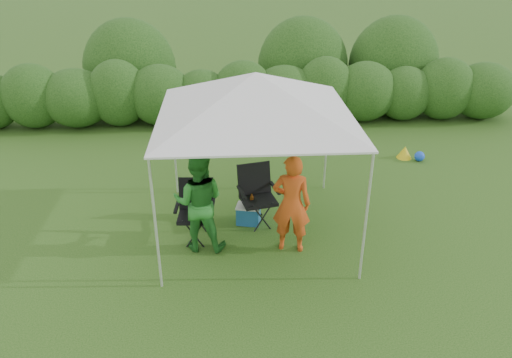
{
  "coord_description": "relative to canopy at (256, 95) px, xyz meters",
  "views": [
    {
      "loc": [
        -0.46,
        -7.04,
        4.78
      ],
      "look_at": [
        0.0,
        0.4,
        1.05
      ],
      "focal_mm": 35.0,
      "sensor_mm": 36.0,
      "label": 1
    }
  ],
  "objects": [
    {
      "name": "chair_right",
      "position": [
        0.04,
        0.3,
        -1.85
      ],
      "size": [
        0.76,
        0.72,
        1.07
      ],
      "rotation": [
        0.0,
        0.0,
        0.23
      ],
      "color": "black",
      "rests_on": "ground"
    },
    {
      "name": "hedge",
      "position": [
        0.11,
        5.5,
        -1.64
      ],
      "size": [
        14.95,
        1.53,
        1.8
      ],
      "color": "#2A531A",
      "rests_on": "ground"
    },
    {
      "name": "man",
      "position": [
        0.54,
        -0.62,
        -1.61
      ],
      "size": [
        0.69,
        0.53,
        1.7
      ],
      "primitive_type": "imported",
      "rotation": [
        0.0,
        0.0,
        2.93
      ],
      "color": "#D04917",
      "rests_on": "ground"
    },
    {
      "name": "bottle",
      "position": [
        -0.06,
        0.19,
        -1.98
      ],
      "size": [
        0.07,
        0.07,
        0.25
      ],
      "primitive_type": "cylinder",
      "color": "#592D0C",
      "rests_on": "cooler"
    },
    {
      "name": "woman",
      "position": [
        -0.95,
        -0.48,
        -1.6
      ],
      "size": [
        0.91,
        0.75,
        1.72
      ],
      "primitive_type": "imported",
      "rotation": [
        0.0,
        0.0,
        3.01
      ],
      "color": "#297D2A",
      "rests_on": "ground"
    },
    {
      "name": "cooler",
      "position": [
        -0.12,
        0.23,
        -2.28
      ],
      "size": [
        0.48,
        0.39,
        0.36
      ],
      "rotation": [
        0.0,
        0.0,
        -0.21
      ],
      "color": "#205C96",
      "rests_on": "ground"
    },
    {
      "name": "lawn_toy",
      "position": [
        3.73,
        2.84,
        -2.33
      ],
      "size": [
        0.58,
        0.48,
        0.29
      ],
      "color": "yellow",
      "rests_on": "ground"
    },
    {
      "name": "ground",
      "position": [
        0.0,
        -0.5,
        -2.46
      ],
      "size": [
        70.0,
        70.0,
        0.0
      ],
      "primitive_type": "plane",
      "color": "#355D1D"
    },
    {
      "name": "chair_left",
      "position": [
        -1.03,
        -0.15,
        -1.87
      ],
      "size": [
        0.68,
        0.62,
        1.04
      ],
      "rotation": [
        0.0,
        0.0,
        -0.06
      ],
      "color": "black",
      "rests_on": "ground"
    },
    {
      "name": "canopy",
      "position": [
        0.0,
        0.0,
        0.0
      ],
      "size": [
        3.1,
        3.1,
        2.83
      ],
      "color": "silver",
      "rests_on": "ground"
    }
  ]
}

